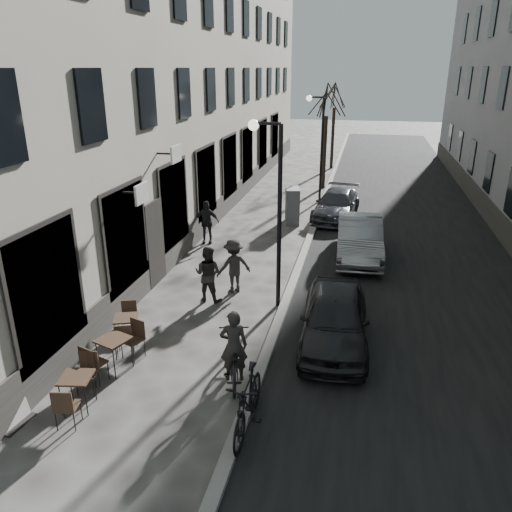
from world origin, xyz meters
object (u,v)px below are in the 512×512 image
at_px(tree_near, 327,101).
at_px(bicycle, 234,359).
at_px(tree_far, 335,95).
at_px(utility_cabinet, 292,206).
at_px(moped, 248,402).
at_px(pedestrian_mid, 234,266).
at_px(car_far, 336,205).
at_px(car_mid, 359,238).
at_px(bistro_set_c, 127,327).
at_px(car_near, 335,318).
at_px(streetlamp_near, 273,196).
at_px(bistro_set_a, 78,389).
at_px(pedestrian_far, 206,222).
at_px(sign_board, 9,403).
at_px(streetlamp_far, 319,137).
at_px(pedestrian_near, 208,274).

xyz_separation_m(tree_near, bicycle, (-0.21, -18.69, -4.17)).
relative_size(tree_near, bicycle, 3.02).
bearing_deg(tree_far, utility_cabinet, -93.08).
xyz_separation_m(bicycle, moped, (0.66, -1.50, 0.10)).
relative_size(pedestrian_mid, car_far, 0.39).
bearing_deg(car_mid, tree_far, 94.79).
xyz_separation_m(bistro_set_c, car_near, (4.91, 1.06, 0.25)).
bearing_deg(bicycle, streetlamp_near, -106.28).
height_order(car_near, moped, car_near).
height_order(bistro_set_a, pedestrian_far, pedestrian_far).
bearing_deg(pedestrian_mid, bistro_set_a, 40.05).
distance_m(bicycle, pedestrian_mid, 4.53).
bearing_deg(bistro_set_a, sign_board, -154.11).
height_order(sign_board, car_far, car_far).
bearing_deg(pedestrian_far, bicycle, -79.52).
height_order(tree_near, bistro_set_c, tree_near).
distance_m(streetlamp_far, tree_far, 9.12).
bearing_deg(pedestrian_far, pedestrian_near, -82.65).
xyz_separation_m(bistro_set_c, car_far, (4.23, 11.94, 0.19)).
height_order(tree_near, car_mid, tree_near).
xyz_separation_m(tree_near, sign_board, (-3.92, -21.02, -4.18)).
relative_size(streetlamp_near, bistro_set_a, 3.43).
height_order(tree_far, bistro_set_a, tree_far).
height_order(streetlamp_far, car_near, streetlamp_far).
bearing_deg(streetlamp_far, bistro_set_a, -99.42).
height_order(sign_board, pedestrian_near, pedestrian_near).
height_order(streetlamp_far, pedestrian_near, streetlamp_far).
bearing_deg(sign_board, car_mid, 66.41).
distance_m(utility_cabinet, pedestrian_mid, 7.36).
relative_size(car_near, moped, 1.97).
relative_size(utility_cabinet, pedestrian_far, 0.93).
bearing_deg(pedestrian_mid, utility_cabinet, -130.17).
height_order(bistro_set_c, bicycle, bicycle).
bearing_deg(sign_board, tree_far, 88.62).
bearing_deg(moped, pedestrian_near, 115.56).
xyz_separation_m(pedestrian_mid, car_mid, (3.56, 3.73, -0.11)).
bearing_deg(car_mid, car_far, 100.34).
relative_size(tree_far, utility_cabinet, 3.72).
distance_m(tree_far, bistro_set_a, 26.80).
relative_size(pedestrian_far, car_far, 0.39).
relative_size(pedestrian_mid, moped, 0.82).
distance_m(sign_board, pedestrian_mid, 7.17).
relative_size(bicycle, car_mid, 0.44).
xyz_separation_m(streetlamp_near, bistro_set_a, (-2.87, -5.30, -2.72)).
bearing_deg(utility_cabinet, bistro_set_a, -111.73).
xyz_separation_m(streetlamp_near, utility_cabinet, (-0.63, 8.00, -2.39)).
xyz_separation_m(utility_cabinet, car_near, (2.48, -9.73, -0.10)).
height_order(utility_cabinet, bicycle, utility_cabinet).
height_order(bistro_set_c, utility_cabinet, utility_cabinet).
xyz_separation_m(streetlamp_near, tree_near, (0.07, 15.00, 1.50)).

